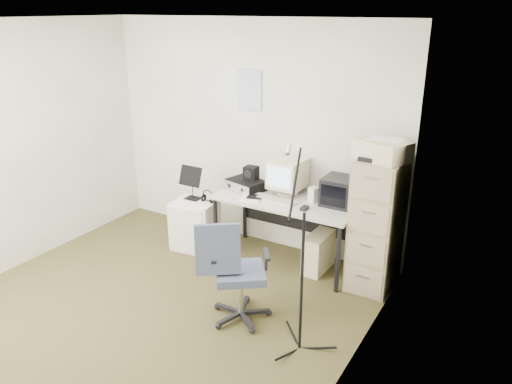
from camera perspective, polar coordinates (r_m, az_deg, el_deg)
The scene contains 23 objects.
floor at distance 4.76m, azimuth -11.88°, elevation -13.18°, with size 3.60×3.60×0.01m, color #433C1D.
ceiling at distance 3.98m, azimuth -14.61°, elevation 18.46°, with size 3.60×3.60×0.01m, color white.
wall_back at distance 5.59m, azimuth -0.49°, elevation 6.52°, with size 3.60×0.02×2.50m, color white.
wall_left at distance 5.56m, azimuth -26.91°, elevation 4.20°, with size 0.02×3.60×2.50m, color white.
wall_right at distance 3.31m, azimuth 10.51°, elevation -3.92°, with size 0.02×3.60×2.50m, color white.
wall_calendar at distance 5.49m, azimuth -0.76°, elevation 11.59°, with size 0.30×0.02×0.44m, color white.
filing_cabinet at distance 4.91m, azimuth 13.67°, elevation -3.53°, with size 0.40×0.60×1.30m, color gray.
printer at distance 4.62m, azimuth 14.25°, elevation 4.67°, with size 0.46×0.31×0.18m, color beige.
desk at distance 5.31m, azimuth 3.48°, elevation -4.44°, with size 1.50×0.70×0.73m, color beige.
crt_monitor at distance 5.25m, azimuth 3.63°, elevation 1.78°, with size 0.34×0.36×0.37m, color beige.
crt_tv at distance 5.03m, azimuth 9.48°, elevation 0.11°, with size 0.31×0.33×0.28m, color black.
desk_speaker at distance 5.08m, azimuth 6.59°, elevation -0.31°, with size 0.08×0.08×0.15m, color beige.
keyboard at distance 5.08m, azimuth 2.22°, elevation -0.96°, with size 0.43×0.15×0.02m, color beige.
mouse at distance 4.90m, azimuth 5.57°, elevation -1.85°, with size 0.06×0.10×0.03m, color black.
radio_receiver at distance 5.39m, azimuth -1.15°, elevation 0.83°, with size 0.39×0.28×0.11m, color black.
radio_speaker at distance 5.38m, azimuth -0.56°, elevation 2.21°, with size 0.14×0.13×0.14m, color black.
papers at distance 5.17m, azimuth -0.52°, elevation -0.61°, with size 0.20×0.27×0.02m, color white.
pc_tower at distance 5.25m, azimuth 7.16°, elevation -6.83°, with size 0.19×0.43×0.40m, color beige.
office_chair at distance 4.33m, azimuth -1.82°, elevation -9.05°, with size 0.54×0.54×0.93m, color slate.
side_cart at distance 5.67m, azimuth -6.90°, elevation -3.76°, with size 0.46×0.37×0.57m, color white.
music_stand at distance 5.56m, azimuth -7.29°, elevation 1.11°, with size 0.27×0.14×0.39m, color black.
headphones at distance 5.51m, azimuth -5.53°, elevation -0.68°, with size 0.15×0.15×0.03m, color black.
mic_stand at distance 3.83m, azimuth 5.34°, elevation -8.04°, with size 0.02×0.02×1.55m, color black.
Camera 1 is at (2.77, -2.86, 2.60)m, focal length 35.00 mm.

